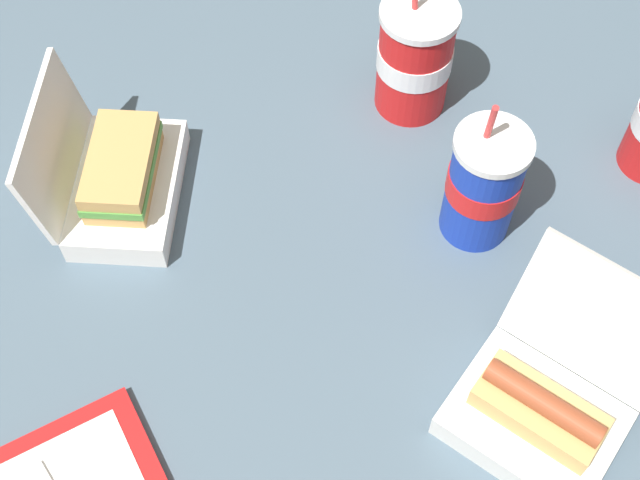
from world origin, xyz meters
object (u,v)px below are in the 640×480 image
clamshell_hotdog_back (542,406)px  soda_cup_left (415,58)px  soda_cup_front (483,184)px  clamshell_sandwich_front (118,178)px

clamshell_hotdog_back → soda_cup_left: bearing=-97.2°
clamshell_hotdog_back → soda_cup_left: (-0.06, -0.49, 0.05)m
soda_cup_left → soda_cup_front: size_ratio=1.00×
clamshell_hotdog_back → soda_cup_front: soda_cup_front is taller
clamshell_hotdog_back → soda_cup_left: size_ratio=1.20×
clamshell_hotdog_back → clamshell_sandwich_front: (0.36, -0.47, 0.00)m
clamshell_hotdog_back → soda_cup_left: soda_cup_left is taller
clamshell_sandwich_front → soda_cup_left: soda_cup_left is taller
clamshell_hotdog_back → soda_cup_front: bearing=-101.3°
clamshell_sandwich_front → soda_cup_front: size_ratio=1.10×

